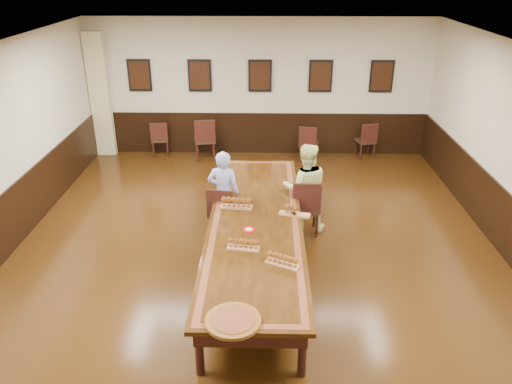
{
  "coord_description": "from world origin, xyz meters",
  "views": [
    {
      "loc": [
        0.15,
        -6.64,
        4.32
      ],
      "look_at": [
        0.0,
        0.5,
        1.0
      ],
      "focal_mm": 35.0,
      "sensor_mm": 36.0,
      "label": 1
    }
  ],
  "objects_px": {
    "spare_chair_c": "(309,143)",
    "spare_chair_d": "(365,140)",
    "person_man": "(224,193)",
    "conference_table": "(255,229)",
    "person_woman": "(305,188)",
    "carved_platter": "(233,321)",
    "chair_man": "(223,211)",
    "spare_chair_b": "(205,139)",
    "chair_woman": "(305,206)",
    "spare_chair_a": "(160,138)"
  },
  "relations": [
    {
      "from": "spare_chair_a",
      "to": "person_man",
      "type": "relative_size",
      "value": 0.57
    },
    {
      "from": "spare_chair_d",
      "to": "conference_table",
      "type": "height_order",
      "value": "spare_chair_d"
    },
    {
      "from": "chair_man",
      "to": "person_woman",
      "type": "distance_m",
      "value": 1.46
    },
    {
      "from": "person_woman",
      "to": "spare_chair_b",
      "type": "bearing_deg",
      "value": -59.4
    },
    {
      "from": "spare_chair_b",
      "to": "person_man",
      "type": "distance_m",
      "value": 3.63
    },
    {
      "from": "chair_woman",
      "to": "spare_chair_d",
      "type": "bearing_deg",
      "value": -116.1
    },
    {
      "from": "chair_man",
      "to": "conference_table",
      "type": "relative_size",
      "value": 0.19
    },
    {
      "from": "person_man",
      "to": "person_woman",
      "type": "height_order",
      "value": "person_woman"
    },
    {
      "from": "chair_man",
      "to": "chair_woman",
      "type": "relative_size",
      "value": 0.93
    },
    {
      "from": "spare_chair_c",
      "to": "spare_chair_d",
      "type": "relative_size",
      "value": 1.0
    },
    {
      "from": "chair_man",
      "to": "spare_chair_d",
      "type": "height_order",
      "value": "chair_man"
    },
    {
      "from": "chair_man",
      "to": "person_man",
      "type": "relative_size",
      "value": 0.63
    },
    {
      "from": "person_man",
      "to": "spare_chair_c",
      "type": "bearing_deg",
      "value": -107.09
    },
    {
      "from": "spare_chair_c",
      "to": "conference_table",
      "type": "bearing_deg",
      "value": 89.41
    },
    {
      "from": "spare_chair_d",
      "to": "spare_chair_c",
      "type": "bearing_deg",
      "value": -2.38
    },
    {
      "from": "chair_man",
      "to": "spare_chair_c",
      "type": "xyz_separation_m",
      "value": [
        1.73,
        3.6,
        -0.03
      ]
    },
    {
      "from": "chair_man",
      "to": "conference_table",
      "type": "bearing_deg",
      "value": 131.98
    },
    {
      "from": "spare_chair_d",
      "to": "person_man",
      "type": "height_order",
      "value": "person_man"
    },
    {
      "from": "chair_woman",
      "to": "conference_table",
      "type": "distance_m",
      "value": 1.32
    },
    {
      "from": "spare_chair_c",
      "to": "person_woman",
      "type": "height_order",
      "value": "person_woman"
    },
    {
      "from": "spare_chair_d",
      "to": "person_woman",
      "type": "xyz_separation_m",
      "value": [
        -1.7,
        -3.6,
        0.35
      ]
    },
    {
      "from": "conference_table",
      "to": "carved_platter",
      "type": "distance_m",
      "value": 2.34
    },
    {
      "from": "spare_chair_c",
      "to": "spare_chair_d",
      "type": "distance_m",
      "value": 1.4
    },
    {
      "from": "spare_chair_a",
      "to": "spare_chair_b",
      "type": "relative_size",
      "value": 0.85
    },
    {
      "from": "spare_chair_d",
      "to": "carved_platter",
      "type": "relative_size",
      "value": 1.39
    },
    {
      "from": "chair_woman",
      "to": "spare_chair_c",
      "type": "xyz_separation_m",
      "value": [
        0.32,
        3.46,
        -0.07
      ]
    },
    {
      "from": "conference_table",
      "to": "carved_platter",
      "type": "xyz_separation_m",
      "value": [
        -0.19,
        -2.33,
        0.16
      ]
    },
    {
      "from": "chair_woman",
      "to": "spare_chair_a",
      "type": "xyz_separation_m",
      "value": [
        -3.24,
        3.73,
        -0.08
      ]
    },
    {
      "from": "conference_table",
      "to": "person_woman",
      "type": "bearing_deg",
      "value": 53.84
    },
    {
      "from": "spare_chair_b",
      "to": "person_woman",
      "type": "relative_size",
      "value": 0.64
    },
    {
      "from": "chair_man",
      "to": "spare_chair_b",
      "type": "height_order",
      "value": "spare_chair_b"
    },
    {
      "from": "spare_chair_c",
      "to": "person_man",
      "type": "bearing_deg",
      "value": 77.84
    },
    {
      "from": "spare_chair_b",
      "to": "spare_chair_c",
      "type": "relative_size",
      "value": 1.16
    },
    {
      "from": "chair_woman",
      "to": "person_man",
      "type": "distance_m",
      "value": 1.41
    },
    {
      "from": "spare_chair_b",
      "to": "conference_table",
      "type": "bearing_deg",
      "value": 95.27
    },
    {
      "from": "spare_chair_a",
      "to": "carved_platter",
      "type": "distance_m",
      "value": 7.43
    },
    {
      "from": "spare_chair_b",
      "to": "spare_chair_d",
      "type": "height_order",
      "value": "spare_chair_b"
    },
    {
      "from": "chair_man",
      "to": "spare_chair_d",
      "type": "xyz_separation_m",
      "value": [
        3.1,
        3.85,
        -0.03
      ]
    },
    {
      "from": "spare_chair_a",
      "to": "spare_chair_c",
      "type": "xyz_separation_m",
      "value": [
        3.56,
        -0.27,
        0.01
      ]
    },
    {
      "from": "person_man",
      "to": "carved_platter",
      "type": "height_order",
      "value": "person_man"
    },
    {
      "from": "spare_chair_a",
      "to": "person_woman",
      "type": "bearing_deg",
      "value": 124.37
    },
    {
      "from": "spare_chair_c",
      "to": "person_man",
      "type": "relative_size",
      "value": 0.58
    },
    {
      "from": "carved_platter",
      "to": "chair_woman",
      "type": "bearing_deg",
      "value": 73.06
    },
    {
      "from": "chair_man",
      "to": "chair_woman",
      "type": "height_order",
      "value": "chair_woman"
    },
    {
      "from": "spare_chair_c",
      "to": "spare_chair_d",
      "type": "xyz_separation_m",
      "value": [
        1.37,
        0.25,
        0.0
      ]
    },
    {
      "from": "person_man",
      "to": "conference_table",
      "type": "height_order",
      "value": "person_man"
    },
    {
      "from": "spare_chair_a",
      "to": "spare_chair_d",
      "type": "xyz_separation_m",
      "value": [
        4.93,
        -0.03,
        0.01
      ]
    },
    {
      "from": "chair_man",
      "to": "carved_platter",
      "type": "height_order",
      "value": "chair_man"
    },
    {
      "from": "person_woman",
      "to": "carved_platter",
      "type": "height_order",
      "value": "person_woman"
    },
    {
      "from": "chair_woman",
      "to": "person_man",
      "type": "xyz_separation_m",
      "value": [
        -1.39,
        -0.05,
        0.24
      ]
    }
  ]
}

